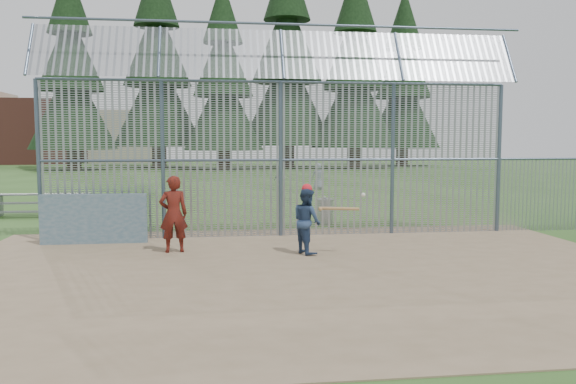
{
  "coord_description": "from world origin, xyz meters",
  "views": [
    {
      "loc": [
        -1.65,
        -10.96,
        2.49
      ],
      "look_at": [
        0.0,
        2.0,
        1.3
      ],
      "focal_mm": 35.0,
      "sensor_mm": 36.0,
      "label": 1
    }
  ],
  "objects": [
    {
      "name": "batting_gear",
      "position": [
        0.51,
        1.05,
        1.33
      ],
      "size": [
        1.38,
        0.43,
        0.59
      ],
      "color": "red",
      "rests_on": "ground"
    },
    {
      "name": "dugout_wall",
      "position": [
        -4.6,
        2.9,
        0.62
      ],
      "size": [
        2.5,
        0.12,
        1.2
      ],
      "primitive_type": "cube",
      "color": "#38566B",
      "rests_on": "dirt_infield"
    },
    {
      "name": "conifer_row",
      "position": [
        1.93,
        41.51,
        10.83
      ],
      "size": [
        38.48,
        12.26,
        20.2
      ],
      "color": "#332319",
      "rests_on": "ground"
    },
    {
      "name": "trash_can",
      "position": [
        1.58,
        5.58,
        0.38
      ],
      "size": [
        0.56,
        0.56,
        0.82
      ],
      "color": "#92949A",
      "rests_on": "ground"
    },
    {
      "name": "dirt_infield",
      "position": [
        0.0,
        -0.5,
        0.01
      ],
      "size": [
        14.0,
        10.0,
        0.02
      ],
      "primitive_type": "cube",
      "color": "#756047",
      "rests_on": "ground"
    },
    {
      "name": "backstop_fence",
      "position": [
        1.81,
        3.43,
        2.36
      ],
      "size": [
        20.09,
        0.81,
        5.3
      ],
      "color": "#47566B",
      "rests_on": "ground"
    },
    {
      "name": "onlooker",
      "position": [
        -2.62,
        1.6,
        0.88
      ],
      "size": [
        0.68,
        0.51,
        1.71
      ],
      "primitive_type": "imported",
      "rotation": [
        0.0,
        0.0,
        3.31
      ],
      "color": "maroon",
      "rests_on": "dirt_infield"
    },
    {
      "name": "ground",
      "position": [
        0.0,
        0.0,
        0.0
      ],
      "size": [
        120.0,
        120.0,
        0.0
      ],
      "primitive_type": "plane",
      "color": "#2D511E",
      "rests_on": "ground"
    },
    {
      "name": "batter",
      "position": [
        0.3,
        1.09,
        0.74
      ],
      "size": [
        0.77,
        0.85,
        1.44
      ],
      "primitive_type": "imported",
      "rotation": [
        0.0,
        0.0,
        1.95
      ],
      "color": "navy",
      "rests_on": "dirt_infield"
    },
    {
      "name": "bg_kid_standing",
      "position": [
        3.51,
        17.29,
        0.68
      ],
      "size": [
        0.68,
        0.45,
        1.37
      ],
      "primitive_type": "imported",
      "rotation": [
        0.0,
        0.0,
        3.12
      ],
      "color": "slate",
      "rests_on": "ground"
    },
    {
      "name": "bleacher",
      "position": [
        -7.41,
        8.37,
        0.41
      ],
      "size": [
        3.0,
        0.95,
        0.72
      ],
      "color": "slate",
      "rests_on": "ground"
    },
    {
      "name": "distant_buildings",
      "position": [
        -23.18,
        56.49,
        3.6
      ],
      "size": [
        26.5,
        10.5,
        8.0
      ],
      "color": "brown",
      "rests_on": "ground"
    },
    {
      "name": "bg_kid_seated",
      "position": [
        1.53,
        17.52,
        0.49
      ],
      "size": [
        0.62,
        0.5,
        0.99
      ],
      "primitive_type": "imported",
      "rotation": [
        0.0,
        0.0,
        2.6
      ],
      "color": "slate",
      "rests_on": "ground"
    }
  ]
}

